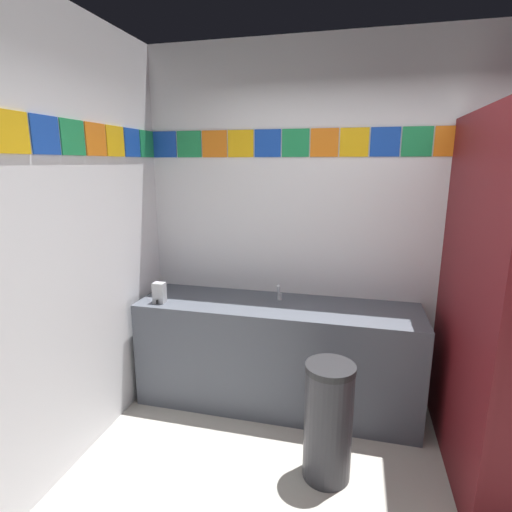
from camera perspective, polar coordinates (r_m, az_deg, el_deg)
wall_back at (r=3.25m, az=17.01°, el=3.89°), size 3.71×0.09×2.81m
wall_side at (r=2.39m, az=-32.14°, el=-0.67°), size 0.09×3.12×2.81m
vanity_counter at (r=3.27m, az=2.92°, el=-13.68°), size 2.15×0.59×0.84m
faucet_center at (r=3.17m, az=3.32°, el=-5.42°), size 0.04×0.10×0.14m
soap_dispenser at (r=3.20m, az=-13.54°, el=-5.09°), size 0.09×0.09×0.16m
stall_divider at (r=2.54m, az=32.55°, el=-7.39°), size 0.92×1.31×2.19m
trash_bin at (r=2.65m, az=10.19°, el=-22.11°), size 0.30×0.30×0.75m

